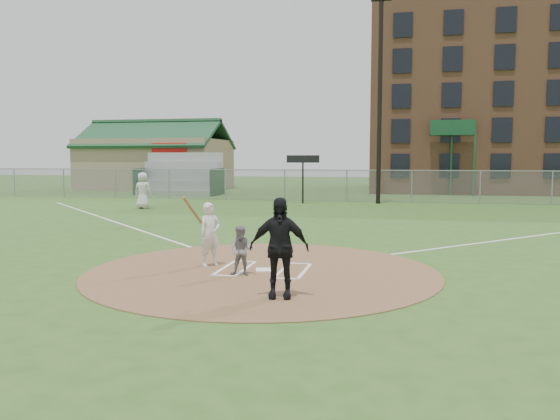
% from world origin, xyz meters
% --- Properties ---
extents(ground, '(140.00, 140.00, 0.00)m').
position_xyz_m(ground, '(0.00, 0.00, 0.00)').
color(ground, '#2E541D').
rests_on(ground, ground).
extents(dirt_circle, '(8.40, 8.40, 0.02)m').
position_xyz_m(dirt_circle, '(0.00, 0.00, 0.01)').
color(dirt_circle, brown).
rests_on(dirt_circle, ground).
extents(home_plate, '(0.52, 0.52, 0.03)m').
position_xyz_m(home_plate, '(0.05, 0.01, 0.03)').
color(home_plate, white).
rests_on(home_plate, dirt_circle).
extents(foul_line_first, '(17.04, 17.04, 0.01)m').
position_xyz_m(foul_line_first, '(9.00, 9.00, 0.01)').
color(foul_line_first, white).
rests_on(foul_line_first, ground).
extents(foul_line_third, '(17.04, 17.04, 0.01)m').
position_xyz_m(foul_line_third, '(-9.00, 9.00, 0.01)').
color(foul_line_third, white).
rests_on(foul_line_third, ground).
extents(catcher, '(0.57, 0.44, 1.15)m').
position_xyz_m(catcher, '(-0.34, -0.61, 0.59)').
color(catcher, gray).
rests_on(catcher, dirt_circle).
extents(umpire, '(1.20, 0.63, 1.95)m').
position_xyz_m(umpire, '(0.93, -2.40, 0.99)').
color(umpire, black).
rests_on(umpire, dirt_circle).
extents(ondeck_player, '(0.98, 0.65, 1.98)m').
position_xyz_m(ondeck_player, '(-10.36, 14.74, 0.99)').
color(ondeck_player, silver).
rests_on(ondeck_player, ground).
extents(batters_boxes, '(2.08, 1.88, 0.01)m').
position_xyz_m(batters_boxes, '(0.00, 0.15, 0.03)').
color(batters_boxes, white).
rests_on(batters_boxes, dirt_circle).
extents(batter_at_plate, '(0.80, 1.03, 1.78)m').
position_xyz_m(batter_at_plate, '(-1.43, 0.31, 0.82)').
color(batter_at_plate, silver).
rests_on(batter_at_plate, dirt_circle).
extents(outfield_fence, '(56.08, 0.08, 2.03)m').
position_xyz_m(outfield_fence, '(0.00, 22.00, 1.02)').
color(outfield_fence, slate).
rests_on(outfield_fence, ground).
extents(bleachers, '(6.08, 3.20, 3.20)m').
position_xyz_m(bleachers, '(-13.00, 26.20, 1.59)').
color(bleachers, '#B7BABF').
rests_on(bleachers, ground).
extents(clubhouse, '(12.20, 8.71, 6.23)m').
position_xyz_m(clubhouse, '(-18.00, 32.99, 2.39)').
color(clubhouse, gray).
rests_on(clubhouse, ground).
extents(brick_warehouse, '(30.00, 17.17, 15.00)m').
position_xyz_m(brick_warehouse, '(16.00, 37.96, 7.50)').
color(brick_warehouse, brown).
rests_on(brick_warehouse, ground).
extents(light_pole, '(1.20, 0.30, 12.22)m').
position_xyz_m(light_pole, '(2.00, 21.00, 6.61)').
color(light_pole, black).
rests_on(light_pole, ground).
extents(scoreboard_sign, '(2.00, 0.10, 2.93)m').
position_xyz_m(scoreboard_sign, '(-2.50, 20.20, 2.39)').
color(scoreboard_sign, black).
rests_on(scoreboard_sign, ground).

